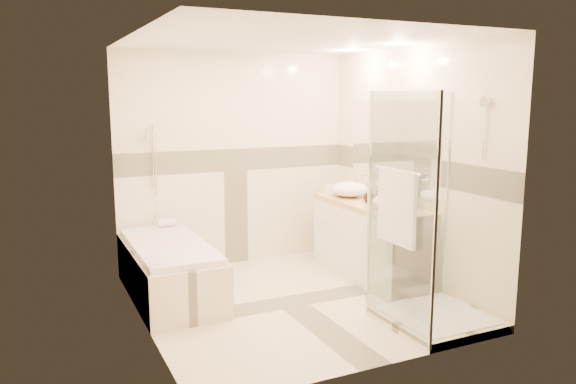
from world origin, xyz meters
name	(u,v)px	position (x,y,z in m)	size (l,w,h in m)	color
room	(294,175)	(0.06, 0.01, 1.26)	(2.82, 3.02, 2.52)	beige
bathtub	(169,267)	(-1.02, 0.65, 0.31)	(0.75, 1.70, 0.56)	beige
vanity	(370,240)	(1.12, 0.30, 0.43)	(0.58, 1.62, 0.85)	white
shower_enclosure	(423,268)	(0.83, -0.97, 0.51)	(0.96, 0.93, 2.04)	beige
vessel_sink_near	(349,189)	(1.10, 0.72, 0.94)	(0.44, 0.44, 0.18)	white
vessel_sink_far	(392,202)	(1.10, -0.11, 0.93)	(0.42, 0.42, 0.17)	white
faucet_near	(365,182)	(1.32, 0.72, 1.00)	(0.11, 0.03, 0.27)	silver
faucet_far	(410,191)	(1.32, -0.11, 1.02)	(0.12, 0.03, 0.30)	silver
amenity_bottle_a	(377,198)	(1.10, 0.16, 0.92)	(0.07, 0.07, 0.15)	black
amenity_bottle_b	(369,195)	(1.10, 0.31, 0.93)	(0.13, 0.13, 0.16)	black
folded_towels	(336,189)	(1.10, 1.02, 0.89)	(0.15, 0.25, 0.08)	white
rolled_towel	(167,223)	(-0.88, 1.34, 0.60)	(0.09, 0.09, 0.20)	white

